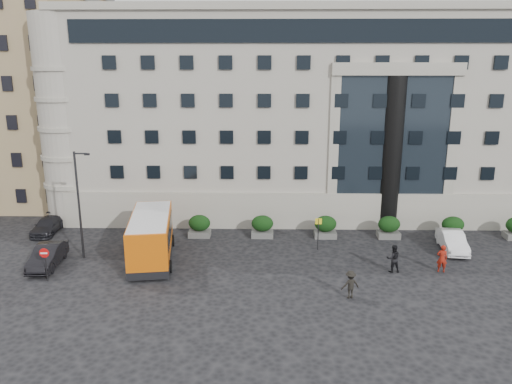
% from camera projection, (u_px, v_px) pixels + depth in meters
% --- Properties ---
extents(ground, '(120.00, 120.00, 0.00)m').
position_uv_depth(ground, '(244.00, 276.00, 33.83)').
color(ground, black).
rests_on(ground, ground).
extents(civic_building, '(44.00, 24.00, 18.00)m').
position_uv_depth(civic_building, '(309.00, 111.00, 52.66)').
color(civic_building, '#A39C90').
rests_on(civic_building, ground).
extents(entrance_column, '(1.80, 1.80, 13.00)m').
position_uv_depth(entrance_column, '(391.00, 155.00, 41.88)').
color(entrance_column, black).
rests_on(entrance_column, ground).
extents(apartment_near, '(14.00, 14.00, 20.00)m').
position_uv_depth(apartment_near, '(18.00, 102.00, 51.03)').
color(apartment_near, '#988258').
rests_on(apartment_near, ground).
extents(apartment_far, '(13.00, 13.00, 22.00)m').
position_uv_depth(apartment_far, '(58.00, 84.00, 68.23)').
color(apartment_far, '#7D6649').
rests_on(apartment_far, ground).
extents(hedge_a, '(1.80, 1.26, 1.84)m').
position_uv_depth(hedge_a, '(200.00, 226.00, 41.20)').
color(hedge_a, '#50514E').
rests_on(hedge_a, ground).
extents(hedge_b, '(1.80, 1.26, 1.84)m').
position_uv_depth(hedge_b, '(262.00, 226.00, 41.10)').
color(hedge_b, '#50514E').
rests_on(hedge_b, ground).
extents(hedge_c, '(1.80, 1.26, 1.84)m').
position_uv_depth(hedge_c, '(325.00, 227.00, 41.00)').
color(hedge_c, '#50514E').
rests_on(hedge_c, ground).
extents(hedge_d, '(1.80, 1.26, 1.84)m').
position_uv_depth(hedge_d, '(389.00, 227.00, 40.90)').
color(hedge_d, '#50514E').
rests_on(hedge_d, ground).
extents(hedge_e, '(1.80, 1.26, 1.84)m').
position_uv_depth(hedge_e, '(453.00, 227.00, 40.81)').
color(hedge_e, '#50514E').
rests_on(hedge_e, ground).
extents(street_lamp, '(1.16, 0.18, 8.00)m').
position_uv_depth(street_lamp, '(79.00, 201.00, 35.83)').
color(street_lamp, '#262628').
rests_on(street_lamp, ground).
extents(bus_stop_sign, '(0.50, 0.08, 2.52)m').
position_uv_depth(bus_stop_sign, '(318.00, 228.00, 38.11)').
color(bus_stop_sign, '#262628').
rests_on(bus_stop_sign, ground).
extents(no_entry_sign, '(0.64, 0.16, 2.32)m').
position_uv_depth(no_entry_sign, '(45.00, 258.00, 32.64)').
color(no_entry_sign, '#262628').
rests_on(no_entry_sign, ground).
extents(minibus, '(3.92, 8.36, 3.35)m').
position_uv_depth(minibus, '(151.00, 236.00, 36.21)').
color(minibus, '#CD5709').
rests_on(minibus, ground).
extents(red_truck, '(2.86, 5.28, 2.72)m').
position_uv_depth(red_truck, '(84.00, 202.00, 46.39)').
color(red_truck, maroon).
rests_on(red_truck, ground).
extents(parked_car_b, '(1.97, 4.75, 1.53)m').
position_uv_depth(parked_car_b, '(47.00, 256.00, 35.28)').
color(parked_car_b, black).
rests_on(parked_car_b, ground).
extents(parked_car_c, '(2.01, 4.46, 1.27)m').
position_uv_depth(parked_car_c, '(47.00, 226.00, 42.16)').
color(parked_car_c, black).
rests_on(parked_car_c, ground).
extents(parked_car_d, '(2.93, 5.63, 1.52)m').
position_uv_depth(parked_car_d, '(135.00, 200.00, 49.31)').
color(parked_car_d, black).
rests_on(parked_car_d, ground).
extents(white_taxi, '(2.04, 4.69, 1.50)m').
position_uv_depth(white_taxi, '(452.00, 241.00, 38.23)').
color(white_taxi, white).
rests_on(white_taxi, ground).
extents(pedestrian_a, '(0.78, 0.58, 1.96)m').
position_uv_depth(pedestrian_a, '(442.00, 258.00, 34.28)').
color(pedestrian_a, maroon).
rests_on(pedestrian_a, ground).
extents(pedestrian_b, '(1.03, 0.84, 1.98)m').
position_uv_depth(pedestrian_b, '(393.00, 258.00, 34.29)').
color(pedestrian_b, black).
rests_on(pedestrian_b, ground).
extents(pedestrian_c, '(1.28, 0.95, 1.78)m').
position_uv_depth(pedestrian_c, '(350.00, 284.00, 30.53)').
color(pedestrian_c, black).
rests_on(pedestrian_c, ground).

